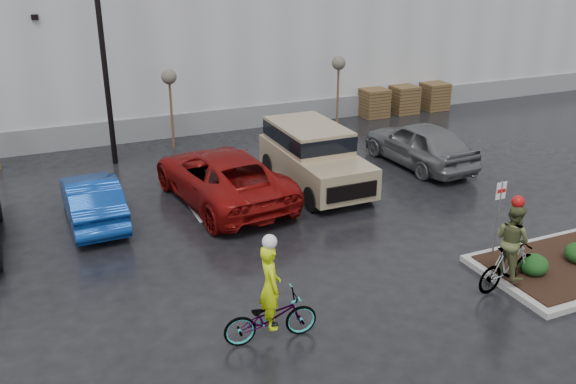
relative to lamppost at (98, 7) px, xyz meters
name	(u,v)px	position (x,y,z in m)	size (l,w,h in m)	color
ground	(370,294)	(4.00, -12.00, -5.69)	(120.00, 120.00, 0.00)	black
warehouse	(156,29)	(4.00, 9.99, -2.04)	(60.50, 15.50, 7.20)	#ABADAF
wooded_ridge	(98,5)	(4.00, 33.00, -2.69)	(80.00, 25.00, 6.00)	#273C19
lamppost	(98,7)	(0.00, 0.00, 0.00)	(0.50, 1.00, 9.22)	black
sapling_mid	(169,81)	(2.50, 1.00, -2.96)	(0.60, 0.60, 3.20)	#47341C
sapling_east	(339,67)	(10.00, 1.00, -2.96)	(0.60, 0.60, 3.20)	#47341C
pallet_stack_a	(374,103)	(12.50, 2.00, -5.01)	(1.20, 1.20, 1.35)	#47341C
pallet_stack_b	(404,99)	(14.20, 2.00, -5.01)	(1.20, 1.20, 1.35)	#47341C
pallet_stack_c	(434,96)	(16.00, 2.00, -5.01)	(1.20, 1.20, 1.35)	#47341C
shrub_a	(534,265)	(8.00, -13.00, -5.27)	(0.70, 0.70, 0.52)	#143512
fire_lane_sign	(498,211)	(7.80, -11.80, -4.28)	(0.30, 0.05, 2.20)	gray
car_blue	(92,199)	(-1.41, -5.10, -4.98)	(1.49, 4.26, 1.40)	navy
car_red	(222,176)	(2.59, -5.16, -4.84)	(2.81, 6.09, 1.69)	maroon
suv_tan	(315,158)	(5.84, -5.25, -4.66)	(2.20, 5.10, 2.06)	gray
car_grey	(420,144)	(10.38, -4.79, -4.85)	(1.98, 4.93, 1.68)	slate
cyclist_hivis	(270,308)	(1.19, -12.69, -4.94)	(2.05, 0.88, 2.42)	#3F3F44
cyclist_olive	(510,255)	(7.16, -13.02, -4.82)	(1.88, 0.93, 2.38)	#3F3F44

